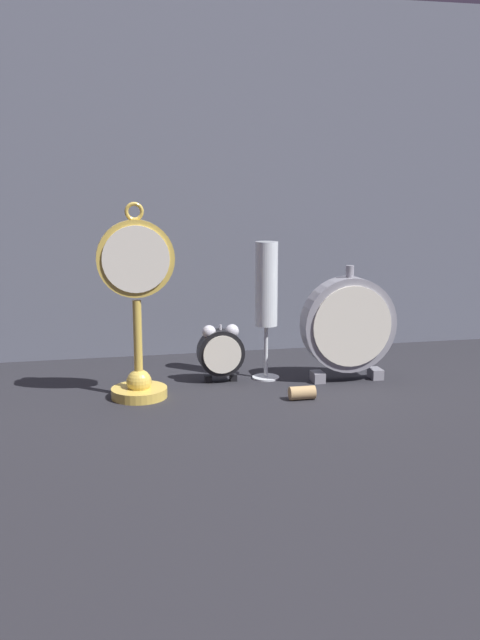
# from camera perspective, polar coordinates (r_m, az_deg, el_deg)

# --- Properties ---
(ground_plane) EXTENTS (4.00, 4.00, 0.00)m
(ground_plane) POSITION_cam_1_polar(r_m,az_deg,el_deg) (1.17, 0.81, -6.20)
(ground_plane) COLOR #232328
(fabric_backdrop_drape) EXTENTS (1.76, 0.01, 0.70)m
(fabric_backdrop_drape) POSITION_cam_1_polar(r_m,az_deg,el_deg) (1.44, -2.06, 11.18)
(fabric_backdrop_drape) COLOR slate
(fabric_backdrop_drape) RESTS_ON ground_plane
(pocket_watch_on_stand) EXTENTS (0.12, 0.09, 0.32)m
(pocket_watch_on_stand) POSITION_cam_1_polar(r_m,az_deg,el_deg) (1.15, -8.24, 0.67)
(pocket_watch_on_stand) COLOR gold
(pocket_watch_on_stand) RESTS_ON ground_plane
(alarm_clock_twin_bell) EXTENTS (0.08, 0.03, 0.10)m
(alarm_clock_twin_bell) POSITION_cam_1_polar(r_m,az_deg,el_deg) (1.25, -1.55, -2.45)
(alarm_clock_twin_bell) COLOR black
(alarm_clock_twin_bell) RESTS_ON ground_plane
(mantel_clock_silver) EXTENTS (0.17, 0.04, 0.20)m
(mantel_clock_silver) POSITION_cam_1_polar(r_m,az_deg,el_deg) (1.26, 8.68, -0.41)
(mantel_clock_silver) COLOR gray
(mantel_clock_silver) RESTS_ON ground_plane
(champagne_flute) EXTENTS (0.05, 0.05, 0.24)m
(champagne_flute) POSITION_cam_1_polar(r_m,az_deg,el_deg) (1.25, 2.13, 2.16)
(champagne_flute) COLOR silver
(champagne_flute) RESTS_ON ground_plane
(wine_cork) EXTENTS (0.04, 0.02, 0.02)m
(wine_cork) POSITION_cam_1_polar(r_m,az_deg,el_deg) (1.16, 4.99, -5.82)
(wine_cork) COLOR tan
(wine_cork) RESTS_ON ground_plane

